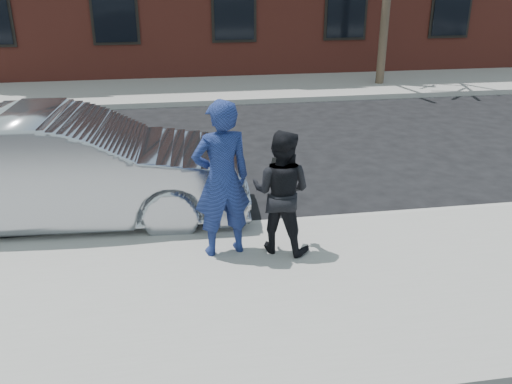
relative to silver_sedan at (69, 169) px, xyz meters
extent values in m
plane|color=black|center=(3.70, -2.30, -0.85)|extent=(100.00, 100.00, 0.00)
cube|color=gray|center=(3.70, -2.55, -0.78)|extent=(50.00, 3.50, 0.15)
cube|color=#999691|center=(3.70, -0.75, -0.78)|extent=(50.00, 0.10, 0.15)
cube|color=gray|center=(3.70, 8.95, -0.78)|extent=(50.00, 3.50, 0.15)
cube|color=#999691|center=(3.70, 7.15, -0.78)|extent=(50.00, 0.10, 0.15)
cube|color=black|center=(7.60, 10.64, 1.35)|extent=(1.30, 0.06, 1.70)
cylinder|color=#3A2E22|center=(8.20, 8.70, 1.40)|extent=(0.26, 0.26, 4.20)
imported|color=#999BA3|center=(0.00, 0.00, 0.00)|extent=(5.27, 2.10, 1.70)
imported|color=navy|center=(2.08, -1.55, 0.30)|extent=(0.81, 0.61, 2.00)
cube|color=black|center=(1.98, -1.35, 0.54)|extent=(0.09, 0.14, 0.08)
imported|color=black|center=(2.82, -1.60, 0.10)|extent=(0.97, 0.91, 1.60)
cube|color=black|center=(2.77, -1.37, 0.43)|extent=(0.11, 0.15, 0.06)
camera|label=1|loc=(1.48, -7.73, 2.70)|focal=38.00mm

